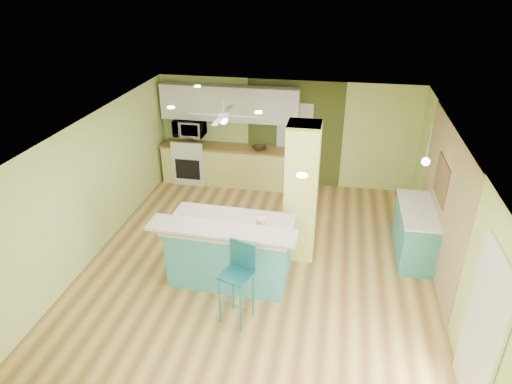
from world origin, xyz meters
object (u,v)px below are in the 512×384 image
peninsula (230,250)px  fruit_bowl (259,148)px  canister (261,223)px  side_counter (415,232)px  bar_stool (239,270)px

peninsula → fruit_bowl: (-0.16, 3.61, 0.41)m
peninsula → fruit_bowl: size_ratio=7.06×
peninsula → fruit_bowl: peninsula is taller
peninsula → canister: 0.78m
side_counter → canister: 2.96m
bar_stool → fruit_bowl: bar_stool is taller
fruit_bowl → canister: size_ratio=2.03×
canister → fruit_bowl: bearing=100.7°
peninsula → bar_stool: bearing=-66.1°
fruit_bowl → canister: bearing=-79.3°
bar_stool → canister: bearing=98.6°
bar_stool → side_counter: 3.52m
canister → side_counter: bearing=26.5°
peninsula → fruit_bowl: bearing=94.4°
peninsula → bar_stool: bar_stool is taller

